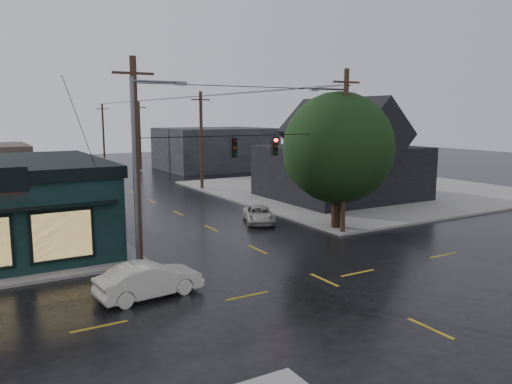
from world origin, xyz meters
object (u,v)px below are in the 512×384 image
corner_tree (338,148)px  utility_pole_ne (342,234)px  sedan_cream (149,280)px  suv_silver (259,214)px  utility_pole_nw (140,265)px

corner_tree → utility_pole_ne: size_ratio=0.86×
sedan_cream → suv_silver: sedan_cream is taller
utility_pole_nw → corner_tree: bearing=5.0°
utility_pole_ne → sedan_cream: size_ratio=2.33×
corner_tree → sedan_cream: corner_tree is taller
corner_tree → utility_pole_ne: corner_tree is taller
corner_tree → utility_pole_nw: 14.55m
utility_pole_ne → suv_silver: utility_pole_ne is taller
corner_tree → sedan_cream: 16.26m
sedan_cream → utility_pole_nw: bearing=-18.8°
utility_pole_nw → sedan_cream: 4.71m
corner_tree → sedan_cream: (-14.51, -5.73, -4.58)m
corner_tree → suv_silver: size_ratio=2.14×
corner_tree → utility_pole_nw: bearing=-175.0°
utility_pole_nw → suv_silver: utility_pole_nw is taller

